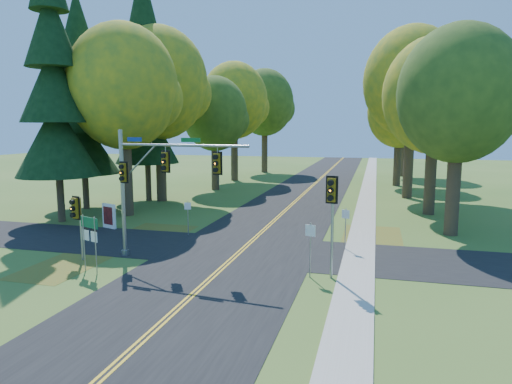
% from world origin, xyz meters
% --- Properties ---
extents(ground, '(160.00, 160.00, 0.00)m').
position_xyz_m(ground, '(0.00, 0.00, 0.00)').
color(ground, '#375D21').
rests_on(ground, ground).
extents(road_main, '(8.00, 160.00, 0.02)m').
position_xyz_m(road_main, '(0.00, 0.00, 0.01)').
color(road_main, black).
rests_on(road_main, ground).
extents(road_cross, '(60.00, 6.00, 0.02)m').
position_xyz_m(road_cross, '(0.00, 2.00, 0.01)').
color(road_cross, black).
rests_on(road_cross, ground).
extents(centerline_left, '(0.10, 160.00, 0.01)m').
position_xyz_m(centerline_left, '(-0.10, 0.00, 0.03)').
color(centerline_left, gold).
rests_on(centerline_left, road_main).
extents(centerline_right, '(0.10, 160.00, 0.01)m').
position_xyz_m(centerline_right, '(0.10, 0.00, 0.03)').
color(centerline_right, gold).
rests_on(centerline_right, road_main).
extents(sidewalk_east, '(1.60, 160.00, 0.06)m').
position_xyz_m(sidewalk_east, '(6.20, 0.00, 0.03)').
color(sidewalk_east, '#9E998E').
rests_on(sidewalk_east, ground).
extents(leaf_patch_w_near, '(4.00, 6.00, 0.00)m').
position_xyz_m(leaf_patch_w_near, '(-6.50, 4.00, 0.01)').
color(leaf_patch_w_near, brown).
rests_on(leaf_patch_w_near, ground).
extents(leaf_patch_e, '(3.50, 8.00, 0.00)m').
position_xyz_m(leaf_patch_e, '(6.80, 6.00, 0.01)').
color(leaf_patch_e, brown).
rests_on(leaf_patch_e, ground).
extents(leaf_patch_w_far, '(3.00, 5.00, 0.00)m').
position_xyz_m(leaf_patch_w_far, '(-7.50, -3.00, 0.01)').
color(leaf_patch_w_far, brown).
rests_on(leaf_patch_w_far, ground).
extents(tree_w_a, '(8.00, 8.00, 14.15)m').
position_xyz_m(tree_w_a, '(-11.13, 9.38, 9.49)').
color(tree_w_a, '#38281C').
rests_on(tree_w_a, ground).
extents(tree_e_a, '(7.20, 7.20, 12.73)m').
position_xyz_m(tree_e_a, '(11.57, 8.77, 8.53)').
color(tree_e_a, '#38281C').
rests_on(tree_e_a, ground).
extents(tree_w_b, '(8.60, 8.60, 15.38)m').
position_xyz_m(tree_w_b, '(-11.72, 16.29, 10.37)').
color(tree_w_b, '#38281C').
rests_on(tree_w_b, ground).
extents(tree_e_b, '(7.60, 7.60, 13.33)m').
position_xyz_m(tree_e_b, '(10.97, 15.58, 8.90)').
color(tree_e_b, '#38281C').
rests_on(tree_e_b, ground).
extents(tree_w_c, '(6.80, 6.80, 11.91)m').
position_xyz_m(tree_w_c, '(-9.54, 24.47, 7.94)').
color(tree_w_c, '#38281C').
rests_on(tree_w_c, ground).
extents(tree_e_c, '(8.80, 8.80, 15.79)m').
position_xyz_m(tree_e_c, '(9.88, 23.69, 10.66)').
color(tree_e_c, '#38281C').
rests_on(tree_e_c, ground).
extents(tree_w_d, '(8.20, 8.20, 14.56)m').
position_xyz_m(tree_w_d, '(-10.13, 33.18, 9.78)').
color(tree_w_d, '#38281C').
rests_on(tree_w_d, ground).
extents(tree_e_d, '(7.00, 7.00, 12.32)m').
position_xyz_m(tree_e_d, '(9.26, 32.87, 8.24)').
color(tree_e_d, '#38281C').
rests_on(tree_e_d, ground).
extents(tree_w_e, '(8.40, 8.40, 14.97)m').
position_xyz_m(tree_w_e, '(-8.92, 44.09, 10.07)').
color(tree_w_e, '#38281C').
rests_on(tree_w_e, ground).
extents(tree_e_e, '(7.80, 7.80, 13.74)m').
position_xyz_m(tree_e_e, '(10.47, 43.58, 9.19)').
color(tree_e_e, '#38281C').
rests_on(tree_e_e, ground).
extents(pine_a, '(5.60, 5.60, 19.48)m').
position_xyz_m(pine_a, '(-14.50, 6.00, 9.18)').
color(pine_a, '#38281C').
rests_on(pine_a, ground).
extents(pine_b, '(5.60, 5.60, 17.31)m').
position_xyz_m(pine_b, '(-16.00, 11.00, 8.16)').
color(pine_b, '#38281C').
rests_on(pine_b, ground).
extents(pine_c, '(5.60, 5.60, 20.56)m').
position_xyz_m(pine_c, '(-13.00, 16.00, 9.69)').
color(pine_c, '#38281C').
rests_on(pine_c, ground).
extents(traffic_mast, '(7.14, 1.07, 6.50)m').
position_xyz_m(traffic_mast, '(-3.86, -0.76, 4.18)').
color(traffic_mast, gray).
rests_on(traffic_mast, ground).
extents(east_signal_pole, '(0.53, 0.61, 4.58)m').
position_xyz_m(east_signal_pole, '(5.09, -1.64, 3.47)').
color(east_signal_pole, gray).
rests_on(east_signal_pole, ground).
extents(ped_signal_pole, '(0.51, 0.60, 3.29)m').
position_xyz_m(ped_signal_pole, '(-7.26, -2.08, 2.45)').
color(ped_signal_pole, '#97999F').
rests_on(ped_signal_pole, ground).
extents(route_sign_cluster, '(1.17, 0.48, 2.65)m').
position_xyz_m(route_sign_cluster, '(-5.61, -3.48, 1.87)').
color(route_sign_cluster, gray).
rests_on(route_sign_cluster, ground).
extents(info_kiosk, '(1.16, 0.56, 1.63)m').
position_xyz_m(info_kiosk, '(-10.00, 4.91, 0.81)').
color(info_kiosk, white).
rests_on(info_kiosk, ground).
extents(reg_sign_e_north, '(0.41, 0.20, 2.30)m').
position_xyz_m(reg_sign_e_north, '(5.39, 3.44, 1.57)').
color(reg_sign_e_north, gray).
rests_on(reg_sign_e_north, ground).
extents(reg_sign_e_south, '(0.46, 0.17, 2.47)m').
position_xyz_m(reg_sign_e_south, '(4.20, -1.62, 1.69)').
color(reg_sign_e_south, gray).
rests_on(reg_sign_e_south, ground).
extents(reg_sign_w, '(0.40, 0.14, 2.12)m').
position_xyz_m(reg_sign_w, '(-4.20, 4.42, 1.45)').
color(reg_sign_w, gray).
rests_on(reg_sign_w, ground).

